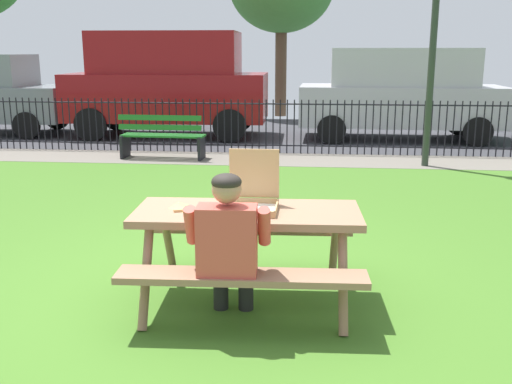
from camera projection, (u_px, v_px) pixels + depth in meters
name	position (u px, v px, depth m)	size (l,w,h in m)	color
ground	(226.00, 236.00, 6.54)	(28.00, 10.94, 0.02)	#427224
cobblestone_walkway	(263.00, 159.00, 11.15)	(28.00, 1.40, 0.01)	slate
street_asphalt	(276.00, 133.00, 14.81)	(28.00, 6.15, 0.01)	#38383D
picnic_table_foreground	(247.00, 231.00, 4.70)	(1.86, 1.55, 0.79)	#956D53
pizza_box_open	(253.00, 195.00, 4.69)	(0.41, 0.44, 0.46)	tan
pizza_slice_on_table	(182.00, 207.00, 4.71)	(0.25, 0.31, 0.02)	#F6D35B
adult_at_table	(229.00, 243.00, 4.20)	(0.62, 0.60, 1.19)	black
iron_fence_streetside	(266.00, 126.00, 11.70)	(20.99, 0.03, 1.08)	black
park_bench_center	(162.00, 137.00, 11.11)	(1.62, 0.53, 0.85)	#206A25
lamp_post_walkway	(435.00, 14.00, 9.89)	(0.28, 0.28, 4.34)	#2D382D
parked_car_center	(168.00, 82.00, 13.91)	(4.75, 2.16, 2.46)	maroon
parked_car_right	(401.00, 92.00, 13.44)	(4.64, 2.03, 2.08)	#B9B7BD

